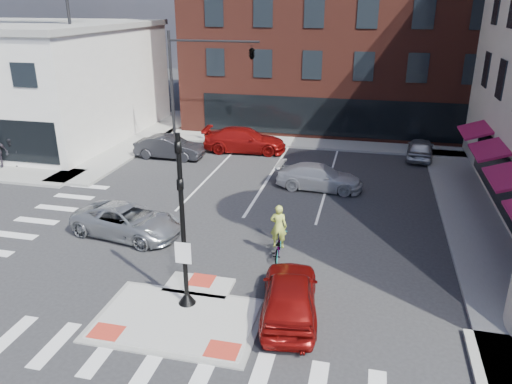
% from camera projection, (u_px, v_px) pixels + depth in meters
% --- Properties ---
extents(ground, '(120.00, 120.00, 0.00)m').
position_uv_depth(ground, '(183.00, 312.00, 16.79)').
color(ground, '#28282B').
rests_on(ground, ground).
extents(refuge_island, '(5.40, 4.65, 0.13)m').
position_uv_depth(refuge_island, '(180.00, 315.00, 16.54)').
color(refuge_island, gray).
rests_on(refuge_island, ground).
extents(sidewalk_nw, '(23.50, 20.50, 0.15)m').
position_uv_depth(sidewalk_nw, '(34.00, 152.00, 34.23)').
color(sidewalk_nw, gray).
rests_on(sidewalk_nw, ground).
extents(sidewalk_e, '(3.00, 24.00, 0.15)m').
position_uv_depth(sidewalk_e, '(475.00, 221.00, 23.52)').
color(sidewalk_e, gray).
rests_on(sidewalk_e, ground).
extents(sidewalk_n, '(26.00, 3.00, 0.15)m').
position_uv_depth(sidewalk_n, '(332.00, 144.00, 36.09)').
color(sidewalk_n, gray).
rests_on(sidewalk_n, ground).
extents(building_nw, '(20.40, 16.40, 14.40)m').
position_uv_depth(building_nw, '(5.00, 78.00, 38.12)').
color(building_nw, silver).
rests_on(building_nw, ground).
extents(building_n, '(24.40, 18.40, 15.50)m').
position_uv_depth(building_n, '(348.00, 25.00, 42.38)').
color(building_n, '#522119').
rests_on(building_n, ground).
extents(building_far_left, '(10.00, 12.00, 10.00)m').
position_uv_depth(building_far_left, '(300.00, 41.00, 63.05)').
color(building_far_left, slate).
rests_on(building_far_left, ground).
extents(building_far_right, '(12.00, 12.00, 12.00)m').
position_uv_depth(building_far_right, '(407.00, 33.00, 61.72)').
color(building_far_right, brown).
rests_on(building_far_right, ground).
extents(signal_pole, '(0.60, 0.60, 5.98)m').
position_uv_depth(signal_pole, '(184.00, 245.00, 16.30)').
color(signal_pole, black).
rests_on(signal_pole, refuge_island).
extents(mast_arm_signal, '(6.10, 2.24, 8.00)m').
position_uv_depth(mast_arm_signal, '(229.00, 61.00, 31.64)').
color(mast_arm_signal, black).
rests_on(mast_arm_signal, ground).
extents(silver_suv, '(5.35, 3.15, 1.40)m').
position_uv_depth(silver_suv, '(128.00, 221.00, 22.04)').
color(silver_suv, '#AFB3B7').
rests_on(silver_suv, ground).
extents(red_sedan, '(2.42, 4.72, 1.54)m').
position_uv_depth(red_sedan, '(290.00, 295.00, 16.37)').
color(red_sedan, maroon).
rests_on(red_sedan, ground).
extents(white_pickup, '(4.82, 2.14, 1.37)m').
position_uv_depth(white_pickup, '(319.00, 177.00, 27.52)').
color(white_pickup, silver).
rests_on(white_pickup, ground).
extents(bg_car_dark, '(4.54, 1.65, 1.49)m').
position_uv_depth(bg_car_dark, '(169.00, 147.00, 32.90)').
color(bg_car_dark, '#242429').
rests_on(bg_car_dark, ground).
extents(bg_car_silver, '(2.01, 4.21, 1.39)m').
position_uv_depth(bg_car_silver, '(420.00, 148.00, 32.78)').
color(bg_car_silver, silver).
rests_on(bg_car_silver, ground).
extents(bg_car_red, '(5.83, 2.74, 1.64)m').
position_uv_depth(bg_car_red, '(245.00, 140.00, 34.25)').
color(bg_car_red, maroon).
rests_on(bg_car_red, ground).
extents(cyclist, '(0.78, 1.87, 2.29)m').
position_uv_depth(cyclist, '(278.00, 240.00, 20.15)').
color(cyclist, '#3F3F44').
rests_on(cyclist, ground).
extents(pedestrian_a, '(1.01, 0.87, 1.80)m').
position_uv_depth(pedestrian_a, '(12.00, 152.00, 30.68)').
color(pedestrian_a, black).
rests_on(pedestrian_a, sidewalk_nw).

